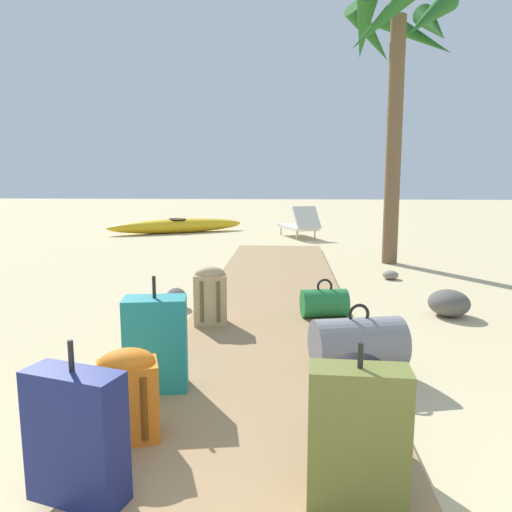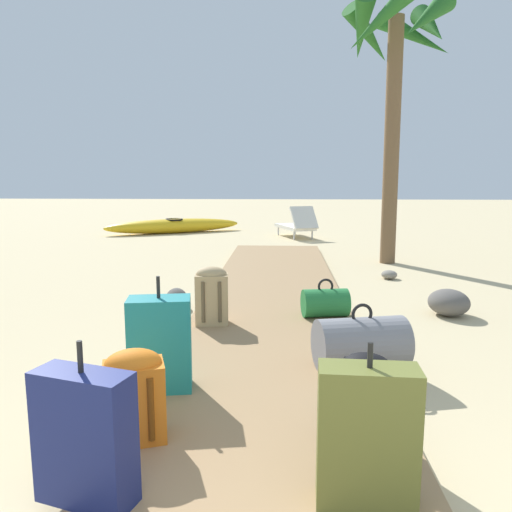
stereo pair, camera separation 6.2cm
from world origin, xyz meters
name	(u,v)px [view 1 (the left image)]	position (x,y,z in m)	size (l,w,h in m)	color
ground_plane	(270,337)	(0.00, 3.85, 0.00)	(60.00, 60.00, 0.00)	#CCB789
boardwalk	(273,307)	(0.00, 4.81, 0.04)	(1.68, 9.61, 0.08)	#9E7A51
suitcase_olive	(358,438)	(0.47, 1.34, 0.40)	(0.44, 0.21, 0.74)	olive
backpack_tan	(210,294)	(-0.58, 3.98, 0.38)	(0.33, 0.24, 0.57)	tan
backpack_orange	(128,392)	(-0.70, 1.82, 0.35)	(0.38, 0.31, 0.52)	orange
duffel_bag_grey	(358,343)	(0.69, 2.92, 0.28)	(0.74, 0.53, 0.50)	slate
backpack_black	(359,398)	(0.55, 1.83, 0.35)	(0.32, 0.28, 0.51)	black
suitcase_teal	(156,344)	(-0.72, 2.47, 0.40)	(0.45, 0.30, 0.78)	#197A7F
duffel_bag_green	(324,303)	(0.55, 4.30, 0.23)	(0.51, 0.36, 0.40)	#237538
suitcase_navy	(76,437)	(-0.76, 1.30, 0.38)	(0.47, 0.30, 0.74)	navy
palm_tree_far_right	(398,54)	(1.99, 8.14, 3.55)	(2.12, 2.26, 4.56)	brown
lounge_chair	(300,225)	(0.47, 11.67, 0.33)	(1.10, 1.63, 0.81)	white
kayak	(177,226)	(-2.86, 12.58, 0.20)	(3.61, 2.31, 0.39)	gold
rock_right_mid	(449,303)	(1.94, 4.70, 0.15)	(0.43, 0.46, 0.29)	#5B5651
rock_left_far	(176,298)	(-1.12, 4.83, 0.12)	(0.31, 0.24, 0.24)	#5B5651
rock_right_far	(390,275)	(1.71, 6.65, 0.06)	(0.23, 0.23, 0.13)	gray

